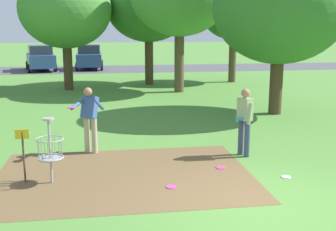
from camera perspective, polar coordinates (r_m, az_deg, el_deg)
ground_plane at (r=8.12m, az=12.29°, el=-11.69°), size 160.00×160.00×0.00m
dirt_tee_pad at (r=9.45m, az=-5.83°, el=-8.02°), size 5.56×3.97×0.01m
disc_golf_basket at (r=9.10m, az=-15.92°, el=-4.23°), size 0.98×0.58×1.39m
player_foreground_watching at (r=10.98m, az=-10.48°, el=0.01°), size 0.91×0.85×1.71m
player_throwing at (r=10.73m, az=10.23°, el=-0.37°), size 0.45×0.49×1.71m
frisbee_near_basket at (r=9.96m, az=7.09°, el=-6.96°), size 0.21×0.21×0.02m
frisbee_mid_grass at (r=9.64m, az=15.55°, el=-7.95°), size 0.20×0.20×0.02m
frisbee_far_left at (r=8.75m, az=0.47°, el=-9.57°), size 0.22×0.22×0.02m
tree_near_right at (r=23.86m, az=-2.62°, el=14.52°), size 4.66×4.66×6.30m
tree_mid_left at (r=25.15m, az=8.83°, el=13.52°), size 3.71×3.71×5.59m
tree_mid_center at (r=22.32m, az=-13.62°, el=13.68°), size 4.58×4.58×5.99m
tree_far_left at (r=16.12m, az=14.81°, el=13.95°), size 4.84×4.84×5.96m
parking_lot_strip at (r=32.99m, az=-3.81°, el=6.30°), size 36.00×6.00×0.01m
parked_car_leftmost at (r=32.82m, az=-16.73°, el=7.41°), size 2.65×4.49×1.84m
parked_car_center_left at (r=33.14m, az=-10.48°, el=7.75°), size 1.99×4.21×1.84m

